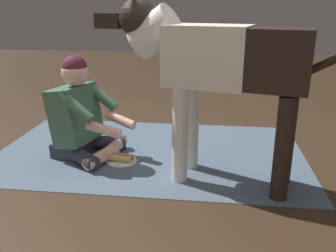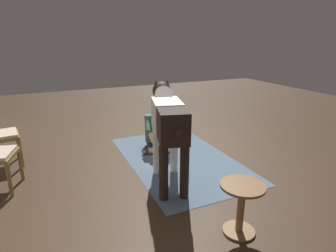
% 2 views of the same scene
% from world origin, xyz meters
% --- Properties ---
extents(ground_plane, '(13.50, 13.50, 0.00)m').
position_xyz_m(ground_plane, '(0.00, 0.00, 0.00)').
color(ground_plane, '#392819').
extents(area_rug, '(2.52, 1.52, 0.01)m').
position_xyz_m(area_rug, '(0.03, -0.00, 0.00)').
color(area_rug, slate).
rests_on(area_rug, ground).
extents(person_sitting_on_floor, '(0.69, 0.58, 0.81)m').
position_xyz_m(person_sitting_on_floor, '(0.56, 0.13, 0.33)').
color(person_sitting_on_floor, '#2F3041').
rests_on(person_sitting_on_floor, ground).
extents(large_dog, '(1.60, 0.59, 1.24)m').
position_xyz_m(large_dog, '(-0.49, 0.42, 0.82)').
color(large_dog, silver).
rests_on(large_dog, ground).
extents(hot_dog_on_plate, '(0.24, 0.24, 0.06)m').
position_xyz_m(hot_dog_on_plate, '(0.22, 0.23, 0.03)').
color(hot_dog_on_plate, white).
rests_on(hot_dog_on_plate, ground).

